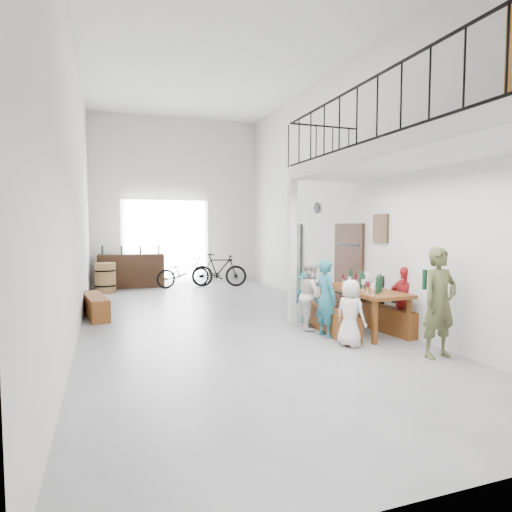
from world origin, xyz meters
name	(u,v)px	position (x,y,z in m)	size (l,w,h in m)	color
floor	(225,321)	(0.00, 0.00, 0.00)	(12.00, 12.00, 0.00)	slate
room_walls	(224,145)	(0.00, 0.00, 3.55)	(12.00, 12.00, 12.00)	silver
gateway_portal	(166,243)	(-0.40, 5.94, 1.40)	(2.80, 0.08, 2.80)	white
right_wall_decor	(395,237)	(2.70, -1.87, 1.74)	(0.07, 8.28, 5.07)	#924B11
balcony	(411,156)	(1.98, -3.13, 2.96)	(1.52, 5.62, 4.00)	white
tasting_table	(362,293)	(2.20, -1.59, 0.71)	(0.88, 2.03, 0.79)	brown
bench_inner	(330,321)	(1.58, -1.51, 0.22)	(0.30, 1.87, 0.43)	brown
bench_wall	(375,316)	(2.57, -1.50, 0.23)	(0.26, 2.01, 0.46)	brown
tableware	(364,282)	(2.18, -1.68, 0.93)	(0.52, 1.41, 0.35)	#11331C
side_bench	(95,306)	(-2.50, 1.35, 0.23)	(0.36, 1.63, 0.46)	brown
oak_barrel	(105,278)	(-2.30, 4.78, 0.44)	(0.60, 0.60, 0.88)	olive
serving_counter	(132,271)	(-1.52, 5.65, 0.53)	(2.01, 0.56, 1.06)	#381F13
counter_bottles	(131,250)	(-1.52, 5.67, 1.20)	(1.76, 0.17, 0.28)	#11331C
guest_left_a	(350,313)	(1.45, -2.42, 0.54)	(0.53, 0.35, 1.09)	silver
guest_left_b	(326,298)	(1.38, -1.73, 0.68)	(0.50, 0.33, 1.37)	#236977
guest_left_c	(312,295)	(1.39, -1.14, 0.65)	(0.63, 0.49, 1.29)	silver
guest_left_d	(307,297)	(1.52, -0.72, 0.53)	(0.68, 0.39, 1.06)	#236977
guest_right_a	(404,301)	(2.75, -2.09, 0.61)	(0.72, 0.30, 1.23)	red
guest_right_b	(384,300)	(2.82, -1.43, 0.51)	(0.95, 0.30, 1.02)	black
guest_right_c	(368,297)	(2.75, -0.97, 0.51)	(0.49, 0.32, 1.01)	silver
host_standing	(439,303)	(2.37, -3.36, 0.82)	(0.60, 0.39, 1.64)	#4A502D
potted_plant	(319,301)	(2.45, 0.54, 0.19)	(0.34, 0.29, 0.37)	#1E5319
bicycle_near	(183,273)	(0.04, 5.16, 0.47)	(0.62, 1.79, 0.94)	black
bicycle_far	(219,270)	(1.15, 4.92, 0.53)	(0.50, 1.77, 1.06)	black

